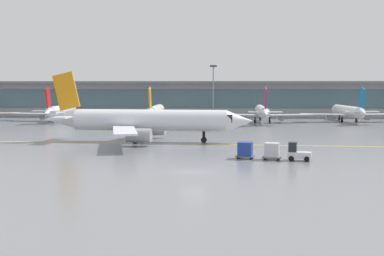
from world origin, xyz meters
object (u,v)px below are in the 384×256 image
apron_light_mast_1 (213,89)px  cargo_dolly_lead (272,151)px  cargo_dolly_trailing (245,150)px  gate_airplane_1 (61,111)px  baggage_tug (297,153)px  gate_airplane_3 (262,112)px  gate_airplane_2 (155,111)px  taxiing_regional_jet (148,121)px  gate_airplane_4 (348,111)px

apron_light_mast_1 → cargo_dolly_lead: bearing=-84.4°
cargo_dolly_trailing → apron_light_mast_1: size_ratio=0.17×
gate_airplane_1 → baggage_tug: gate_airplane_1 is taller
gate_airplane_3 → apron_light_mast_1: apron_light_mast_1 is taller
gate_airplane_2 → taxiing_regional_jet: (4.20, -44.15, 0.74)m
apron_light_mast_1 → gate_airplane_3: bearing=-54.9°
cargo_dolly_lead → cargo_dolly_trailing: (-3.03, 0.68, 0.00)m
gate_airplane_1 → cargo_dolly_trailing: size_ratio=10.25×
gate_airplane_3 → baggage_tug: bearing=179.9°
taxiing_regional_jet → cargo_dolly_trailing: size_ratio=13.40×
baggage_tug → cargo_dolly_lead: bearing=180.0°
gate_airplane_3 → cargo_dolly_trailing: 59.84m
baggage_tug → gate_airplane_2: bearing=123.4°
baggage_tug → cargo_dolly_lead: 2.88m
gate_airplane_4 → taxiing_regional_jet: bearing=134.3°
gate_airplane_3 → taxiing_regional_jet: bearing=154.9°
gate_airplane_4 → baggage_tug: (-21.25, -63.60, -1.55)m
gate_airplane_3 → cargo_dolly_trailing: gate_airplane_3 is taller
cargo_dolly_trailing → baggage_tug: bearing=-0.0°
gate_airplane_2 → gate_airplane_4: (45.00, 0.98, 0.00)m
gate_airplane_1 → baggage_tug: size_ratio=8.65×
gate_airplane_1 → cargo_dolly_trailing: 73.73m
gate_airplane_2 → cargo_dolly_lead: bearing=-161.5°
cargo_dolly_lead → gate_airplane_4: bearing=81.7°
gate_airplane_3 → baggage_tug: 60.76m
gate_airplane_3 → gate_airplane_1: bearing=88.3°
gate_airplane_4 → taxiing_regional_jet: taxiing_regional_jet is taller
baggage_tug → gate_airplane_4: bearing=84.1°
gate_airplane_1 → cargo_dolly_lead: size_ratio=10.25×
cargo_dolly_lead → taxiing_regional_jet: bearing=145.8°
baggage_tug → apron_light_mast_1: (-10.24, 76.90, 6.67)m
gate_airplane_1 → baggage_tug: 78.15m
taxiing_regional_jet → baggage_tug: bearing=-39.1°
gate_airplane_1 → cargo_dolly_lead: gate_airplane_1 is taller
gate_airplane_1 → gate_airplane_4: 67.60m
taxiing_regional_jet → gate_airplane_3: bearing=68.2°
baggage_tug → apron_light_mast_1: bearing=110.2°
taxiing_regional_jet → apron_light_mast_1: size_ratio=2.34×
gate_airplane_3 → baggage_tug: gate_airplane_3 is taller
cargo_dolly_trailing → cargo_dolly_lead: bearing=-0.0°
gate_airplane_3 → cargo_dolly_lead: bearing=177.2°
gate_airplane_4 → gate_airplane_2: bearing=87.6°
apron_light_mast_1 → taxiing_regional_jet: bearing=-99.1°
taxiing_regional_jet → cargo_dolly_lead: bearing=-42.5°
taxiing_regional_jet → cargo_dolly_lead: 24.56m
gate_airplane_1 → gate_airplane_3: same height
gate_airplane_3 → cargo_dolly_lead: gate_airplane_3 is taller
gate_airplane_2 → baggage_tug: bearing=-159.4°
gate_airplane_4 → cargo_dolly_lead: size_ratio=10.28×
gate_airplane_2 → apron_light_mast_1: (13.51, 14.28, 5.12)m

